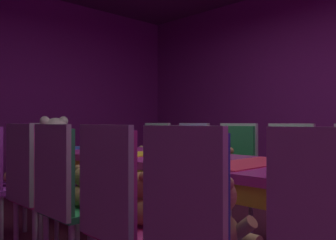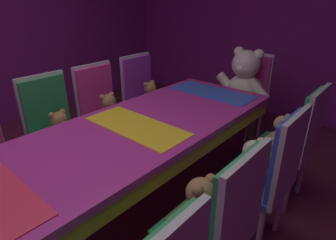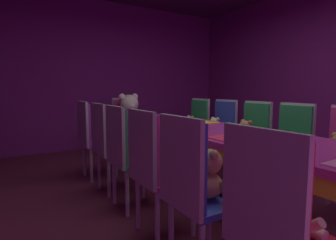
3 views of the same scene
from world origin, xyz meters
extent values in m
cube|color=#721E72|center=(0.00, 3.20, 1.40)|extent=(5.20, 0.12, 2.80)
cube|color=#B22D8C|center=(0.00, 0.00, 0.71)|extent=(0.90, 3.40, 0.05)
cube|color=gold|center=(0.00, 0.00, 0.64)|extent=(0.88, 3.33, 0.10)
cylinder|color=#4C3826|center=(0.38, 1.53, 0.34)|extent=(0.07, 0.07, 0.69)
cylinder|color=#4C3826|center=(-0.38, 1.53, 0.34)|extent=(0.07, 0.07, 0.69)
cube|color=yellow|center=(0.00, 0.48, 0.74)|extent=(0.77, 0.32, 0.01)
cube|color=blue|center=(0.00, 1.44, 0.74)|extent=(0.77, 0.32, 0.01)
cylinder|color=#B2B2B7|center=(-0.58, -0.12, 0.21)|extent=(0.04, 0.04, 0.42)
cylinder|color=#B2B2B7|center=(-0.90, -0.12, 0.21)|extent=(0.04, 0.04, 0.42)
cylinder|color=olive|center=(-0.62, -0.23, 0.49)|extent=(0.06, 0.13, 0.06)
cube|color=#268C4C|center=(-0.73, 0.29, 0.44)|extent=(0.40, 0.40, 0.04)
cube|color=#268C4C|center=(-0.91, 0.29, 0.71)|extent=(0.05, 0.38, 0.50)
cube|color=#B2B2B7|center=(-0.93, 0.29, 0.71)|extent=(0.03, 0.41, 0.55)
cylinder|color=#B2B2B7|center=(-0.57, 0.45, 0.21)|extent=(0.04, 0.04, 0.42)
cylinder|color=#B2B2B7|center=(-0.57, 0.13, 0.21)|extent=(0.04, 0.04, 0.42)
cylinder|color=#B2B2B7|center=(-0.89, 0.45, 0.21)|extent=(0.04, 0.04, 0.42)
cylinder|color=#B2B2B7|center=(-0.89, 0.13, 0.21)|extent=(0.04, 0.04, 0.42)
ellipsoid|color=#9E7247|center=(-0.73, 0.29, 0.53)|extent=(0.16, 0.16, 0.13)
sphere|color=#9E7247|center=(-0.71, 0.29, 0.65)|extent=(0.13, 0.13, 0.13)
sphere|color=tan|center=(-0.67, 0.29, 0.64)|extent=(0.05, 0.05, 0.05)
sphere|color=#9E7247|center=(-0.73, 0.34, 0.70)|extent=(0.05, 0.05, 0.05)
sphere|color=#9E7247|center=(-0.73, 0.24, 0.70)|extent=(0.05, 0.05, 0.05)
cylinder|color=#9E7247|center=(-0.69, 0.37, 0.54)|extent=(0.05, 0.12, 0.11)
cylinder|color=#9E7247|center=(-0.69, 0.21, 0.54)|extent=(0.05, 0.12, 0.11)
cylinder|color=#9E7247|center=(-0.62, 0.33, 0.49)|extent=(0.06, 0.12, 0.06)
cylinder|color=#9E7247|center=(-0.62, 0.25, 0.49)|extent=(0.06, 0.12, 0.06)
cube|color=#CC338C|center=(-0.72, 0.79, 0.44)|extent=(0.40, 0.40, 0.04)
cube|color=#CC338C|center=(-0.90, 0.79, 0.71)|extent=(0.05, 0.38, 0.50)
cube|color=#B2B2B7|center=(-0.92, 0.79, 0.71)|extent=(0.03, 0.41, 0.55)
cylinder|color=#B2B2B7|center=(-0.56, 0.95, 0.21)|extent=(0.04, 0.04, 0.42)
cylinder|color=#B2B2B7|center=(-0.56, 0.63, 0.21)|extent=(0.04, 0.04, 0.42)
cylinder|color=#B2B2B7|center=(-0.88, 0.95, 0.21)|extent=(0.04, 0.04, 0.42)
cylinder|color=#B2B2B7|center=(-0.88, 0.63, 0.21)|extent=(0.04, 0.04, 0.42)
ellipsoid|color=#9E7247|center=(-0.72, 0.79, 0.54)|extent=(0.18, 0.18, 0.14)
sphere|color=#9E7247|center=(-0.71, 0.79, 0.66)|extent=(0.14, 0.14, 0.14)
sphere|color=tan|center=(-0.66, 0.79, 0.65)|extent=(0.05, 0.05, 0.05)
sphere|color=#9E7247|center=(-0.72, 0.84, 0.72)|extent=(0.05, 0.05, 0.05)
sphere|color=#9E7247|center=(-0.72, 0.73, 0.72)|extent=(0.05, 0.05, 0.05)
cylinder|color=#9E7247|center=(-0.69, 0.87, 0.55)|extent=(0.05, 0.12, 0.12)
cylinder|color=#9E7247|center=(-0.69, 0.70, 0.55)|extent=(0.05, 0.12, 0.12)
cylinder|color=#9E7247|center=(-0.61, 0.83, 0.49)|extent=(0.06, 0.13, 0.06)
cylinder|color=#9E7247|center=(-0.61, 0.74, 0.49)|extent=(0.06, 0.13, 0.06)
cube|color=purple|center=(-0.74, 1.36, 0.44)|extent=(0.40, 0.40, 0.04)
cube|color=purple|center=(-0.92, 1.36, 0.71)|extent=(0.05, 0.38, 0.50)
cube|color=#B2B2B7|center=(-0.94, 1.36, 0.71)|extent=(0.03, 0.41, 0.55)
cylinder|color=#B2B2B7|center=(-0.58, 1.52, 0.21)|extent=(0.04, 0.04, 0.42)
cylinder|color=#B2B2B7|center=(-0.58, 1.20, 0.21)|extent=(0.04, 0.04, 0.42)
cylinder|color=#B2B2B7|center=(-0.90, 1.52, 0.21)|extent=(0.04, 0.04, 0.42)
cylinder|color=#B2B2B7|center=(-0.90, 1.20, 0.21)|extent=(0.04, 0.04, 0.42)
ellipsoid|color=#9E7247|center=(-0.74, 1.36, 0.53)|extent=(0.17, 0.17, 0.13)
sphere|color=#9E7247|center=(-0.73, 1.36, 0.65)|extent=(0.13, 0.13, 0.13)
sphere|color=tan|center=(-0.68, 1.36, 0.64)|extent=(0.05, 0.05, 0.05)
sphere|color=#9E7247|center=(-0.74, 1.41, 0.70)|extent=(0.05, 0.05, 0.05)
sphere|color=#9E7247|center=(-0.74, 1.31, 0.70)|extent=(0.05, 0.05, 0.05)
cylinder|color=#9E7247|center=(-0.71, 1.44, 0.55)|extent=(0.05, 0.12, 0.11)
cylinder|color=#9E7247|center=(-0.71, 1.27, 0.55)|extent=(0.05, 0.12, 0.11)
cylinder|color=#9E7247|center=(-0.63, 1.40, 0.49)|extent=(0.06, 0.13, 0.06)
cylinder|color=#9E7247|center=(-0.63, 1.31, 0.49)|extent=(0.06, 0.13, 0.06)
cube|color=#268C4C|center=(0.73, 0.25, 0.44)|extent=(0.40, 0.40, 0.04)
cube|color=#268C4C|center=(0.91, 0.25, 0.71)|extent=(0.05, 0.38, 0.50)
cube|color=#B2B2B7|center=(0.93, 0.25, 0.71)|extent=(0.03, 0.41, 0.55)
cylinder|color=#B2B2B7|center=(0.57, 0.41, 0.21)|extent=(0.04, 0.04, 0.42)
ellipsoid|color=#9E7247|center=(0.73, 0.25, 0.54)|extent=(0.19, 0.19, 0.15)
sphere|color=#9E7247|center=(0.71, 0.25, 0.68)|extent=(0.15, 0.15, 0.15)
sphere|color=tan|center=(0.66, 0.25, 0.67)|extent=(0.06, 0.06, 0.06)
sphere|color=#9E7247|center=(0.73, 0.19, 0.74)|extent=(0.06, 0.06, 0.06)
sphere|color=#9E7247|center=(0.73, 0.31, 0.74)|extent=(0.06, 0.06, 0.06)
cylinder|color=#9E7247|center=(0.69, 0.15, 0.56)|extent=(0.05, 0.14, 0.13)
cylinder|color=#9E7247|center=(0.69, 0.34, 0.56)|extent=(0.05, 0.14, 0.13)
cylinder|color=#9E7247|center=(0.60, 0.20, 0.49)|extent=(0.07, 0.14, 0.07)
cylinder|color=#9E7247|center=(0.60, 0.30, 0.49)|extent=(0.07, 0.14, 0.07)
cube|color=#2D47B2|center=(0.73, 0.82, 0.44)|extent=(0.40, 0.40, 0.04)
cube|color=#2D47B2|center=(0.91, 0.82, 0.71)|extent=(0.05, 0.38, 0.50)
cube|color=#B2B2B7|center=(0.94, 0.82, 0.71)|extent=(0.03, 0.41, 0.55)
cylinder|color=#B2B2B7|center=(0.89, 0.98, 0.21)|extent=(0.04, 0.04, 0.42)
cylinder|color=#B2B2B7|center=(0.89, 0.66, 0.21)|extent=(0.04, 0.04, 0.42)
cylinder|color=#B2B2B7|center=(0.57, 0.98, 0.21)|extent=(0.04, 0.04, 0.42)
cylinder|color=#B2B2B7|center=(0.57, 0.66, 0.21)|extent=(0.04, 0.04, 0.42)
ellipsoid|color=beige|center=(0.73, 0.82, 0.54)|extent=(0.18, 0.18, 0.14)
sphere|color=beige|center=(0.72, 0.82, 0.67)|extent=(0.14, 0.14, 0.14)
sphere|color=#FDDCAD|center=(0.67, 0.82, 0.66)|extent=(0.05, 0.05, 0.05)
sphere|color=beige|center=(0.73, 0.77, 0.72)|extent=(0.05, 0.05, 0.05)
sphere|color=beige|center=(0.73, 0.87, 0.72)|extent=(0.05, 0.05, 0.05)
cylinder|color=beige|center=(0.70, 0.73, 0.55)|extent=(0.05, 0.13, 0.12)
cylinder|color=beige|center=(0.70, 0.91, 0.55)|extent=(0.05, 0.13, 0.12)
cylinder|color=beige|center=(0.62, 0.77, 0.49)|extent=(0.06, 0.13, 0.06)
cylinder|color=beige|center=(0.62, 0.87, 0.49)|extent=(0.06, 0.13, 0.06)
cube|color=#268C4C|center=(0.71, 1.37, 0.44)|extent=(0.40, 0.40, 0.04)
cube|color=#268C4C|center=(0.89, 1.37, 0.71)|extent=(0.05, 0.38, 0.50)
cube|color=#B2B2B7|center=(0.91, 1.37, 0.71)|extent=(0.03, 0.41, 0.55)
cylinder|color=#B2B2B7|center=(0.87, 1.53, 0.21)|extent=(0.04, 0.04, 0.42)
cylinder|color=#B2B2B7|center=(0.87, 1.21, 0.21)|extent=(0.04, 0.04, 0.42)
cylinder|color=#B2B2B7|center=(0.55, 1.53, 0.21)|extent=(0.04, 0.04, 0.42)
cylinder|color=#B2B2B7|center=(0.55, 1.21, 0.21)|extent=(0.04, 0.04, 0.42)
ellipsoid|color=tan|center=(0.71, 1.37, 0.53)|extent=(0.17, 0.17, 0.13)
sphere|color=tan|center=(0.70, 1.37, 0.65)|extent=(0.13, 0.13, 0.13)
sphere|color=tan|center=(0.65, 1.37, 0.64)|extent=(0.05, 0.05, 0.05)
sphere|color=tan|center=(0.71, 1.32, 0.70)|extent=(0.05, 0.05, 0.05)
sphere|color=tan|center=(0.71, 1.42, 0.70)|extent=(0.05, 0.05, 0.05)
cylinder|color=tan|center=(0.68, 1.29, 0.55)|extent=(0.05, 0.12, 0.11)
cylinder|color=tan|center=(0.68, 1.46, 0.55)|extent=(0.05, 0.12, 0.11)
cylinder|color=tan|center=(0.60, 1.33, 0.49)|extent=(0.06, 0.12, 0.06)
cylinder|color=tan|center=(0.60, 1.42, 0.49)|extent=(0.06, 0.12, 0.06)
cube|color=#CC338C|center=(0.00, 2.12, 0.44)|extent=(0.40, 0.40, 0.04)
cube|color=#CC338C|center=(0.00, 2.30, 0.71)|extent=(0.38, 0.05, 0.50)
cube|color=#B2B2B7|center=(0.00, 2.32, 0.71)|extent=(0.41, 0.03, 0.55)
cylinder|color=#B2B2B7|center=(0.16, 2.28, 0.21)|extent=(0.04, 0.04, 0.42)
cylinder|color=#B2B2B7|center=(0.16, 1.96, 0.21)|extent=(0.04, 0.04, 0.42)
cylinder|color=#B2B2B7|center=(-0.16, 2.28, 0.21)|extent=(0.04, 0.04, 0.42)
cylinder|color=#B2B2B7|center=(-0.16, 1.96, 0.21)|extent=(0.04, 0.04, 0.42)
ellipsoid|color=silver|center=(0.00, 2.12, 0.62)|extent=(0.37, 0.37, 0.30)
sphere|color=silver|center=(0.00, 2.08, 0.89)|extent=(0.30, 0.30, 0.30)
sphere|color=white|center=(0.00, 1.98, 0.87)|extent=(0.11, 0.11, 0.11)
sphere|color=silver|center=(0.11, 2.12, 1.01)|extent=(0.11, 0.11, 0.11)
sphere|color=silver|center=(-0.11, 2.12, 1.01)|extent=(0.11, 0.11, 0.11)
cylinder|color=silver|center=(0.19, 2.04, 0.65)|extent=(0.27, 0.10, 0.25)
cylinder|color=silver|center=(-0.19, 2.04, 0.65)|extent=(0.27, 0.10, 0.25)
cylinder|color=silver|center=(0.10, 1.87, 0.52)|extent=(0.28, 0.13, 0.13)
cylinder|color=silver|center=(-0.10, 1.87, 0.52)|extent=(0.28, 0.13, 0.13)
camera|label=1|loc=(-1.92, -1.72, 1.00)|focal=38.40mm
camera|label=2|loc=(1.32, -0.71, 1.58)|focal=30.14mm
camera|label=3|loc=(-1.82, -2.08, 1.14)|focal=29.53mm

